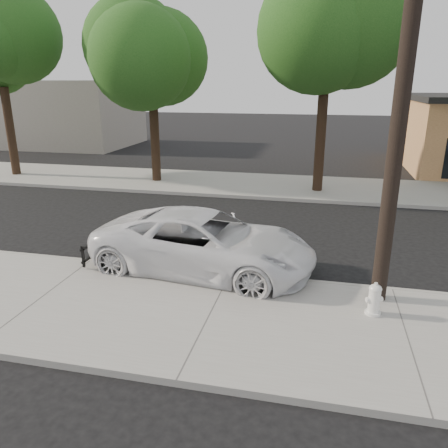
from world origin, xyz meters
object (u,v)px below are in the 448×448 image
at_px(police_cruiser, 204,243).
at_px(fire_hydrant, 374,300).
at_px(traffic_cone, 285,274).
at_px(utility_pole, 402,92).

height_order(police_cruiser, fire_hydrant, police_cruiser).
height_order(police_cruiser, traffic_cone, police_cruiser).
height_order(utility_pole, traffic_cone, utility_pole).
height_order(utility_pole, fire_hydrant, utility_pole).
bearing_deg(fire_hydrant, police_cruiser, 138.56).
bearing_deg(traffic_cone, police_cruiser, 162.55).
xyz_separation_m(police_cruiser, traffic_cone, (2.23, -0.70, -0.37)).
relative_size(utility_pole, fire_hydrant, 13.06).
distance_m(utility_pole, police_cruiser, 5.92).
bearing_deg(utility_pole, traffic_cone, 174.69).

